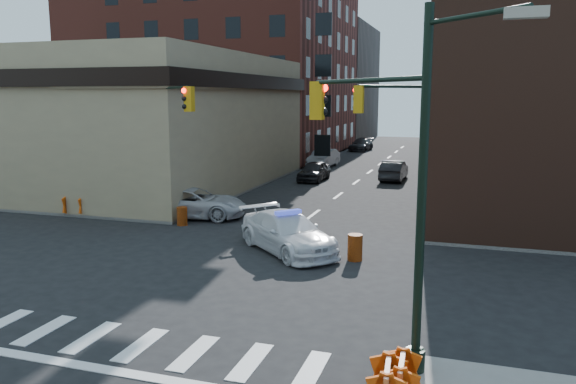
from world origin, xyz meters
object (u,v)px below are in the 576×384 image
Objects in this scene: barrel_bank at (182,216)px; barricade_nw_a at (161,202)px; parked_car_wfar at (323,158)px; pedestrian_a at (126,196)px; pedestrian_b at (111,197)px; pickup at (193,203)px; parked_car_wnear at (314,171)px; parked_car_enear at (394,170)px; police_car at (288,233)px; barrel_road at (355,247)px.

barrel_bank is 3.52m from barricade_nw_a.
pedestrian_a is at bearing -98.84° from parked_car_wfar.
pedestrian_b is at bearing -79.52° from pedestrian_a.
barricade_nw_a is (1.64, 0.77, -0.34)m from pedestrian_a.
pickup is at bearing -89.20° from parked_car_wfar.
pedestrian_b reaches higher than parked_car_wnear.
parked_car_wfar is at bearing 91.53° from pedestrian_a.
parked_car_wfar is 1.06× the size of parked_car_enear.
police_car is at bearing -74.69° from parked_car_wfar.
parked_car_wnear is at bearing 81.85° from barrel_bank.
pickup is at bearing -14.11° from barricade_nw_a.
parked_car_wnear is at bearing 109.52° from barrel_road.
barricade_nw_a is (-10.57, -15.85, -0.15)m from parked_car_enear.
parked_car_enear is 19.05m from barricade_nw_a.
pedestrian_a is at bearing 158.90° from barrel_bank.
police_car reaches higher than barrel_road.
pickup reaches higher than parked_car_enear.
pedestrian_b is (-5.30, -23.90, 0.30)m from parked_car_wfar.
pedestrian_a is (-3.91, -0.17, 0.17)m from pickup.
parked_car_wnear is (-4.06, 19.12, -0.06)m from police_car.
barrel_road is 0.85× the size of barricade_nw_a.
parked_car_enear is 20.63m from pedestrian_a.
barrel_bank is (-6.38, 2.90, -0.33)m from police_car.
barricade_nw_a is at bearing 39.77° from pedestrian_a.
parked_car_wfar is at bearing 53.78° from police_car.
pedestrian_a is 1.31× the size of barricade_nw_a.
pedestrian_a is 1.84m from barricade_nw_a.
parked_car_wfar is 5.33× the size of barrel_bank.
police_car is 11.18m from pedestrian_b.
parked_car_enear is 2.89× the size of pedestrian_a.
parked_car_enear is at bearing -37.52° from pickup.
pickup is 18.42m from parked_car_enear.
pedestrian_a reaches higher than barrel_road.
barrel_road is 1.13× the size of barrel_bank.
barrel_road reaches higher than barrel_bank.
police_car reaches higher than barrel_bank.
pickup is 2.92× the size of pedestrian_b.
police_car is 3.44× the size of pedestrian_a.
parked_car_wfar reaches higher than parked_car_enear.
police_car is at bearing -135.85° from pickup.
pedestrian_a is at bearing 54.97° from parked_car_enear.
barrel_road is (8.24, -27.60, -0.29)m from parked_car_wfar.
barrel_road is at bearing -25.10° from barricade_nw_a.
pedestrian_a is (-12.21, -16.62, 0.19)m from parked_car_enear.
barrel_road is at bearing -19.67° from barrel_bank.
police_car is 5.30× the size of barrel_road.
barrel_bank is at bearing -96.89° from parked_car_wnear.
parked_car_wfar is 24.48m from pedestrian_b.
parked_car_enear is 3.79× the size of barricade_nw_a.
pickup is 3.52× the size of pedestrian_a.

